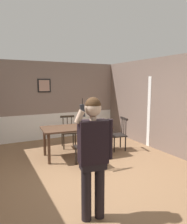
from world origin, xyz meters
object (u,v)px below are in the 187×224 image
object	(u,v)px
chair_near_window	(68,132)
person_figure	(93,151)
chair_by_doorway	(119,134)
chair_at_table_head	(87,146)
dining_table	(76,130)

from	to	relation	value
chair_near_window	person_figure	world-z (taller)	person_figure
chair_by_doorway	chair_at_table_head	world-z (taller)	chair_at_table_head
dining_table	chair_at_table_head	size ratio (longest dim) A/B	1.74
chair_by_doorway	chair_at_table_head	xyz separation A→B (m)	(-1.33, -0.70, 0.03)
dining_table	person_figure	size ratio (longest dim) A/B	1.06
chair_by_doorway	chair_at_table_head	distance (m)	1.50
dining_table	person_figure	bearing A→B (deg)	-107.26
dining_table	chair_at_table_head	xyz separation A→B (m)	(-0.07, -0.81, -0.19)
chair_at_table_head	person_figure	world-z (taller)	person_figure
chair_near_window	chair_at_table_head	distance (m)	1.62
dining_table	chair_by_doorway	distance (m)	1.28
chair_near_window	chair_by_doorway	distance (m)	1.50
chair_at_table_head	chair_near_window	bearing A→B (deg)	85.78
chair_at_table_head	person_figure	xyz separation A→B (m)	(-0.71, -1.69, 0.50)
dining_table	chair_at_table_head	distance (m)	0.84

